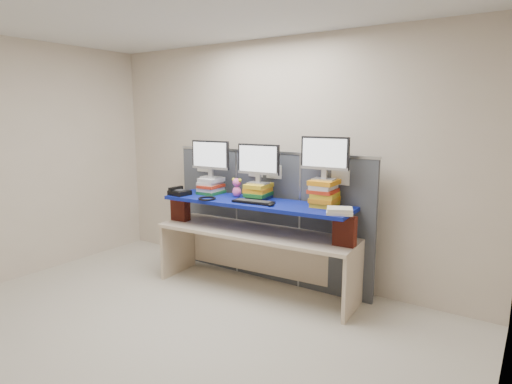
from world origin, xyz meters
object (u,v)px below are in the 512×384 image
Objects in this scene: monitor_left at (210,157)px; desk_phone at (179,192)px; keyboard at (253,202)px; desk at (256,243)px; monitor_center at (258,161)px; blue_board at (256,203)px; monitor_right at (325,155)px.

monitor_left is 0.55m from desk_phone.
desk_phone is (-0.25, -0.27, -0.40)m from monitor_left.
desk_phone is (-0.98, -0.10, 0.02)m from keyboard.
monitor_left is 1.09× the size of keyboard.
monitor_center reaches higher than desk.
desk is 1.08× the size of blue_board.
monitor_left is 2.21× the size of desk_phone.
blue_board is at bearing 176.03° from desk.
desk_phone reaches higher than keyboard.
desk is at bearing -72.33° from monitor_center.
keyboard is 0.98m from desk_phone.
monitor_right is (1.40, 0.10, 0.08)m from monitor_left.
blue_board is 0.96m from desk_phone.
keyboard is at bearing -17.43° from monitor_left.
monitor_center is (-0.05, 0.12, 0.88)m from desk.
monitor_center is at bearing 180.00° from monitor_right.
monitor_left is 1.00× the size of monitor_right.
monitor_center reaches higher than blue_board.
blue_board is at bearing -9.87° from monitor_left.
desk is 4.98× the size of keyboard.
monitor_left is 0.64m from monitor_center.
keyboard reaches higher than desk.
keyboard is at bearing 9.56° from desk_phone.
blue_board is 4.61× the size of keyboard.
monitor_center is at bearing 107.67° from blue_board.
monitor_left reaches higher than desk.
monitor_center is (0.64, 0.04, -0.02)m from monitor_left.
desk_phone is (-0.94, -0.20, 0.05)m from blue_board.
keyboard is (-0.68, -0.27, -0.50)m from monitor_right.
desk_phone is (-0.94, -0.20, 0.50)m from desk.
monitor_left is (-0.69, 0.07, 0.90)m from desk.
desk_phone reaches higher than desk.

